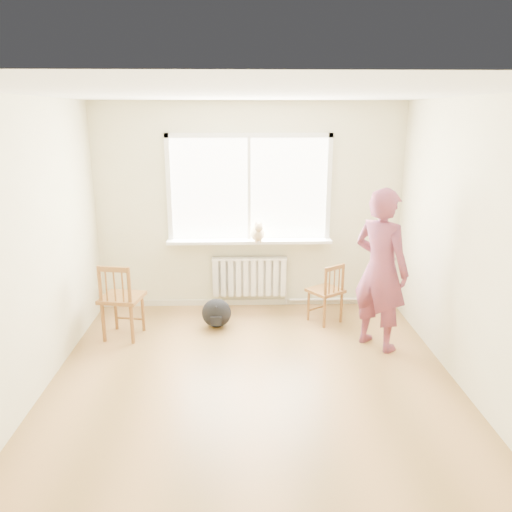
{
  "coord_description": "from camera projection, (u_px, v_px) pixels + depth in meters",
  "views": [
    {
      "loc": [
        -0.1,
        -4.2,
        2.55
      ],
      "look_at": [
        0.06,
        1.2,
        1.0
      ],
      "focal_mm": 35.0,
      "sensor_mm": 36.0,
      "label": 1
    }
  ],
  "objects": [
    {
      "name": "floor",
      "position": [
        254.0,
        391.0,
        4.74
      ],
      "size": [
        4.5,
        4.5,
        0.0
      ],
      "primitive_type": "plane",
      "color": "#A97945",
      "rests_on": "ground"
    },
    {
      "name": "ceiling",
      "position": [
        253.0,
        93.0,
        3.99
      ],
      "size": [
        4.5,
        4.5,
        0.0
      ],
      "primitive_type": "plane",
      "rotation": [
        3.14,
        0.0,
        0.0
      ],
      "color": "white",
      "rests_on": "back_wall"
    },
    {
      "name": "back_wall",
      "position": [
        249.0,
        208.0,
        6.53
      ],
      "size": [
        4.0,
        0.01,
        2.7
      ],
      "primitive_type": "cube",
      "color": "beige",
      "rests_on": "ground"
    },
    {
      "name": "window",
      "position": [
        249.0,
        184.0,
        6.42
      ],
      "size": [
        2.12,
        0.05,
        1.42
      ],
      "color": "white",
      "rests_on": "back_wall"
    },
    {
      "name": "windowsill",
      "position": [
        249.0,
        241.0,
        6.54
      ],
      "size": [
        2.15,
        0.22,
        0.04
      ],
      "primitive_type": "cube",
      "color": "white",
      "rests_on": "back_wall"
    },
    {
      "name": "radiator",
      "position": [
        250.0,
        276.0,
        6.69
      ],
      "size": [
        1.0,
        0.12,
        0.55
      ],
      "color": "white",
      "rests_on": "back_wall"
    },
    {
      "name": "heating_pipe",
      "position": [
        340.0,
        299.0,
        6.86
      ],
      "size": [
        1.4,
        0.04,
        0.04
      ],
      "primitive_type": "cylinder",
      "rotation": [
        0.0,
        1.57,
        0.0
      ],
      "color": "silver",
      "rests_on": "back_wall"
    },
    {
      "name": "baseboard",
      "position": [
        250.0,
        302.0,
        6.88
      ],
      "size": [
        4.0,
        0.03,
        0.08
      ],
      "primitive_type": "cube",
      "color": "beige",
      "rests_on": "ground"
    },
    {
      "name": "chair_left",
      "position": [
        120.0,
        301.0,
        5.75
      ],
      "size": [
        0.52,
        0.5,
        0.92
      ],
      "rotation": [
        0.0,
        0.0,
        2.96
      ],
      "color": "brown",
      "rests_on": "floor"
    },
    {
      "name": "chair_right",
      "position": [
        328.0,
        293.0,
        6.2
      ],
      "size": [
        0.52,
        0.52,
        0.77
      ],
      "rotation": [
        0.0,
        0.0,
        3.74
      ],
      "color": "brown",
      "rests_on": "floor"
    },
    {
      "name": "person",
      "position": [
        381.0,
        270.0,
        5.43
      ],
      "size": [
        0.76,
        0.78,
        1.81
      ],
      "primitive_type": "imported",
      "rotation": [
        0.0,
        0.0,
        2.29
      ],
      "color": "#D24682",
      "rests_on": "floor"
    },
    {
      "name": "cat",
      "position": [
        258.0,
        232.0,
        6.42
      ],
      "size": [
        0.21,
        0.43,
        0.29
      ],
      "rotation": [
        0.0,
        0.0,
        0.06
      ],
      "color": "beige",
      "rests_on": "windowsill"
    },
    {
      "name": "backpack",
      "position": [
        217.0,
        313.0,
        6.13
      ],
      "size": [
        0.43,
        0.37,
        0.36
      ],
      "primitive_type": "ellipsoid",
      "rotation": [
        0.0,
        0.0,
        0.31
      ],
      "color": "black",
      "rests_on": "floor"
    }
  ]
}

